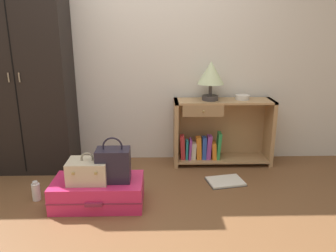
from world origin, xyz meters
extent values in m
plane|color=brown|center=(0.00, 0.00, 0.00)|extent=(9.00, 9.00, 0.00)
cube|color=silver|center=(0.00, 1.50, 1.30)|extent=(6.40, 0.10, 2.60)
cube|color=black|center=(-1.11, 1.20, 1.01)|extent=(0.91, 0.45, 2.02)
cube|color=black|center=(-1.11, 0.98, 1.01)|extent=(0.01, 0.01, 1.92)
cylinder|color=gray|center=(-1.16, 0.97, 1.01)|extent=(0.01, 0.01, 0.09)
cylinder|color=gray|center=(-1.06, 0.97, 1.01)|extent=(0.01, 0.01, 0.09)
cube|color=tan|center=(0.43, 1.27, 0.36)|extent=(0.04, 0.30, 0.72)
cube|color=tan|center=(1.45, 1.27, 0.36)|extent=(0.04, 0.30, 0.72)
cube|color=tan|center=(0.94, 1.27, 0.71)|extent=(1.06, 0.30, 0.02)
cube|color=tan|center=(0.94, 1.27, 0.06)|extent=(0.98, 0.30, 0.02)
cube|color=tan|center=(0.94, 1.41, 0.36)|extent=(0.98, 0.01, 0.70)
cube|color=#9D7950|center=(0.70, 1.13, 0.64)|extent=(0.43, 0.02, 0.12)
sphere|color=#9E844C|center=(0.70, 1.11, 0.64)|extent=(0.02, 0.02, 0.02)
cube|color=red|center=(0.50, 1.25, 0.20)|extent=(0.06, 0.09, 0.27)
cube|color=teal|center=(0.55, 1.25, 0.17)|extent=(0.03, 0.10, 0.21)
cube|color=purple|center=(0.58, 1.25, 0.18)|extent=(0.04, 0.12, 0.23)
cube|color=beige|center=(0.62, 1.25, 0.16)|extent=(0.06, 0.10, 0.19)
cube|color=orange|center=(0.68, 1.25, 0.19)|extent=(0.06, 0.10, 0.25)
cube|color=#2D51B2|center=(0.74, 1.25, 0.19)|extent=(0.04, 0.11, 0.25)
cube|color=purple|center=(0.79, 1.25, 0.20)|extent=(0.06, 0.10, 0.27)
cube|color=orange|center=(0.85, 1.25, 0.16)|extent=(0.06, 0.12, 0.19)
cube|color=green|center=(0.90, 1.25, 0.21)|extent=(0.05, 0.12, 0.30)
cylinder|color=#3D3838|center=(0.79, 1.27, 0.74)|extent=(0.17, 0.17, 0.05)
cylinder|color=#3D3838|center=(0.79, 1.27, 0.83)|extent=(0.04, 0.04, 0.12)
cone|color=beige|center=(0.79, 1.27, 1.01)|extent=(0.28, 0.28, 0.23)
cylinder|color=silver|center=(1.14, 1.29, 0.74)|extent=(0.15, 0.15, 0.05)
cube|color=#DB2860|center=(-0.27, 0.39, 0.11)|extent=(0.76, 0.41, 0.22)
cube|color=maroon|center=(-0.27, 0.39, 0.11)|extent=(0.77, 0.41, 0.01)
cube|color=maroon|center=(-0.27, 0.18, 0.11)|extent=(0.14, 0.02, 0.03)
cube|color=beige|center=(-0.34, 0.37, 0.32)|extent=(0.33, 0.23, 0.19)
torus|color=gray|center=(-0.34, 0.37, 0.43)|extent=(0.11, 0.02, 0.11)
cube|color=tan|center=(-0.43, 0.25, 0.35)|extent=(0.02, 0.01, 0.02)
cube|color=tan|center=(-0.25, 0.25, 0.35)|extent=(0.02, 0.01, 0.02)
cube|color=#231E2D|center=(-0.13, 0.39, 0.36)|extent=(0.28, 0.18, 0.28)
torus|color=#231E2D|center=(-0.13, 0.39, 0.52)|extent=(0.17, 0.01, 0.17)
cylinder|color=white|center=(-0.83, 0.48, 0.08)|extent=(0.07, 0.07, 0.15)
cylinder|color=silver|center=(-0.83, 0.48, 0.16)|extent=(0.04, 0.04, 0.02)
cube|color=white|center=(0.90, 0.78, 0.01)|extent=(0.38, 0.31, 0.02)
cube|color=black|center=(0.90, 0.78, 0.00)|extent=(0.40, 0.33, 0.01)
camera|label=1|loc=(0.26, -2.20, 1.46)|focal=35.85mm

